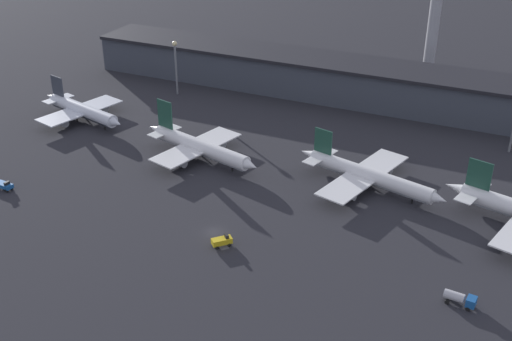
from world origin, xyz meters
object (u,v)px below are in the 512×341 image
object	(u,v)px
service_vehicle_1	(4,185)
service_vehicle_2	(222,241)
airplane_0	(82,110)
service_vehicle_0	(460,298)
airplane_1	(200,147)
airplane_2	(368,176)
control_tower	(437,0)

from	to	relation	value
service_vehicle_1	service_vehicle_2	size ratio (longest dim) A/B	1.09
airplane_0	service_vehicle_0	size ratio (longest dim) A/B	5.94
service_vehicle_1	airplane_1	bearing A→B (deg)	50.15
airplane_2	control_tower	world-z (taller)	control_tower
airplane_0	airplane_2	size ratio (longest dim) A/B	0.88
service_vehicle_2	airplane_2	bearing A→B (deg)	14.77
airplane_0	airplane_1	bearing A→B (deg)	5.06
airplane_1	control_tower	distance (m)	116.58
airplane_2	service_vehicle_1	xyz separation A→B (m)	(-87.71, -41.94, -2.35)
service_vehicle_0	service_vehicle_1	xyz separation A→B (m)	(-118.28, -2.35, -0.35)
service_vehicle_0	service_vehicle_1	world-z (taller)	service_vehicle_0
airplane_1	service_vehicle_1	world-z (taller)	airplane_1
control_tower	service_vehicle_2	bearing A→B (deg)	-97.28
service_vehicle_2	control_tower	world-z (taller)	control_tower
airplane_2	service_vehicle_1	world-z (taller)	airplane_2
airplane_0	control_tower	bearing A→B (deg)	60.39
airplane_2	service_vehicle_1	size ratio (longest dim) A/B	8.38
airplane_1	airplane_2	bearing A→B (deg)	19.12
airplane_0	airplane_2	world-z (taller)	airplane_2
airplane_0	airplane_1	world-z (taller)	airplane_1
airplane_0	service_vehicle_2	xyz separation A→B (m)	(75.72, -45.62, -2.39)
airplane_0	control_tower	world-z (taller)	control_tower
control_tower	service_vehicle_0	bearing A→B (deg)	-76.00
service_vehicle_0	service_vehicle_2	xyz separation A→B (m)	(-53.12, -1.59, -0.22)
service_vehicle_0	service_vehicle_1	bearing A→B (deg)	-173.37
service_vehicle_0	airplane_2	bearing A→B (deg)	133.16
airplane_0	service_vehicle_0	bearing A→B (deg)	-4.21
airplane_0	control_tower	xyz separation A→B (m)	(93.86, 96.29, 25.37)
airplane_1	service_vehicle_0	distance (m)	87.53
airplane_2	control_tower	bearing A→B (deg)	107.17
airplane_0	control_tower	distance (m)	136.84
airplane_1	airplane_2	distance (m)	49.45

